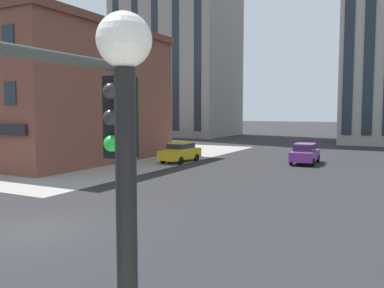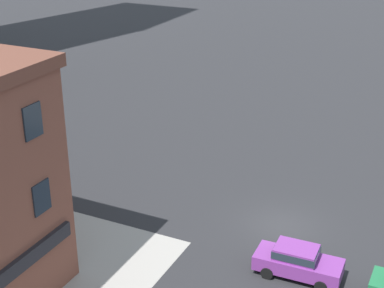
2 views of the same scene
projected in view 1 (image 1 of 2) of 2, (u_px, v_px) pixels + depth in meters
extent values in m
plane|color=#262628|center=(35.00, 231.00, 14.45)|extent=(320.00, 320.00, 0.00)
cube|color=gray|center=(55.00, 153.00, 41.35)|extent=(32.00, 32.00, 0.02)
cylinder|color=#383D38|center=(66.00, 59.00, 3.69)|extent=(0.11, 1.80, 0.11)
cube|color=black|center=(121.00, 117.00, 4.44)|extent=(0.28, 0.28, 0.90)
sphere|color=#282828|center=(111.00, 91.00, 4.28)|extent=(0.18, 0.18, 0.18)
sphere|color=#282828|center=(111.00, 118.00, 4.30)|extent=(0.18, 0.18, 0.18)
sphere|color=green|center=(112.00, 144.00, 4.32)|extent=(0.18, 0.18, 0.18)
sphere|color=white|center=(124.00, 40.00, 2.56)|extent=(0.36, 0.36, 0.36)
cube|color=#7A3389|center=(305.00, 155.00, 32.88)|extent=(1.90, 4.45, 0.76)
cube|color=#7A3389|center=(305.00, 147.00, 32.69)|extent=(1.56, 2.16, 0.60)
cube|color=#232D38|center=(305.00, 147.00, 32.69)|extent=(1.60, 2.25, 0.40)
cylinder|color=black|center=(298.00, 158.00, 34.50)|extent=(0.24, 0.65, 0.64)
cylinder|color=black|center=(318.00, 159.00, 33.78)|extent=(0.24, 0.65, 0.64)
cylinder|color=black|center=(291.00, 161.00, 32.05)|extent=(0.24, 0.65, 0.64)
cylinder|color=black|center=(313.00, 162.00, 31.33)|extent=(0.24, 0.65, 0.64)
cube|color=gold|center=(180.00, 154.00, 33.90)|extent=(1.86, 4.44, 0.76)
cube|color=gold|center=(181.00, 146.00, 33.97)|extent=(1.54, 2.15, 0.60)
cube|color=#232D38|center=(181.00, 146.00, 33.97)|extent=(1.58, 2.23, 0.40)
cylinder|color=black|center=(180.00, 161.00, 32.33)|extent=(0.23, 0.64, 0.64)
cylinder|color=black|center=(163.00, 159.00, 33.14)|extent=(0.23, 0.64, 0.64)
cylinder|color=black|center=(196.00, 157.00, 34.72)|extent=(0.23, 0.64, 0.64)
cylinder|color=black|center=(180.00, 156.00, 35.52)|extent=(0.23, 0.64, 0.64)
cube|color=brown|center=(11.00, 99.00, 38.75)|extent=(25.93, 17.09, 10.95)
cube|color=brown|center=(9.00, 38.00, 38.28)|extent=(26.45, 17.43, 0.60)
cube|color=#1E2833|center=(10.00, 93.00, 26.18)|extent=(1.10, 0.08, 1.50)
cube|color=#1E2833|center=(8.00, 36.00, 25.89)|extent=(1.10, 0.08, 1.50)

